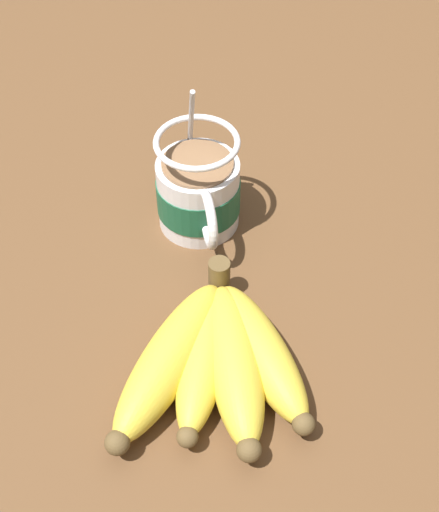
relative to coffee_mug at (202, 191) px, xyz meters
The scene contains 3 objects.
table 6.99cm from the coffee_mug, ahead, with size 127.90×127.90×3.91cm.
coffee_mug is the anchor object (origin of this frame).
banana_bunch 18.36cm from the coffee_mug, ahead, with size 18.88×18.15×4.49cm.
Camera 1 is at (47.29, -8.59, 55.99)cm, focal length 50.00 mm.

